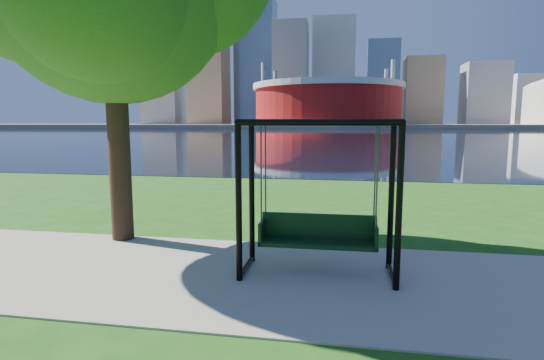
# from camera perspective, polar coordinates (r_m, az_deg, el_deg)

# --- Properties ---
(ground) EXTENTS (900.00, 900.00, 0.00)m
(ground) POSITION_cam_1_polar(r_m,az_deg,el_deg) (7.67, 1.63, -11.86)
(ground) COLOR #1E5114
(ground) RESTS_ON ground
(path) EXTENTS (120.00, 4.00, 0.03)m
(path) POSITION_cam_1_polar(r_m,az_deg,el_deg) (7.20, 1.04, -13.05)
(path) COLOR #9E937F
(path) RESTS_ON ground
(river) EXTENTS (900.00, 180.00, 0.02)m
(river) POSITION_cam_1_polar(r_m,az_deg,el_deg) (109.19, 9.47, 6.19)
(river) COLOR black
(river) RESTS_ON ground
(far_bank) EXTENTS (900.00, 228.00, 2.00)m
(far_bank) POSITION_cam_1_polar(r_m,az_deg,el_deg) (313.16, 9.86, 7.23)
(far_bank) COLOR #937F60
(far_bank) RESTS_ON ground
(stadium) EXTENTS (83.00, 83.00, 32.00)m
(stadium) POSITION_cam_1_polar(r_m,az_deg,el_deg) (242.69, 7.47, 10.32)
(stadium) COLOR maroon
(stadium) RESTS_ON far_bank
(skyline) EXTENTS (392.00, 66.00, 96.50)m
(skyline) POSITION_cam_1_polar(r_m,az_deg,el_deg) (328.29, 9.24, 13.36)
(skyline) COLOR gray
(skyline) RESTS_ON far_bank
(swing) EXTENTS (2.58, 1.14, 2.62)m
(swing) POSITION_cam_1_polar(r_m,az_deg,el_deg) (7.10, 6.24, -2.88)
(swing) COLOR black
(swing) RESTS_ON ground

